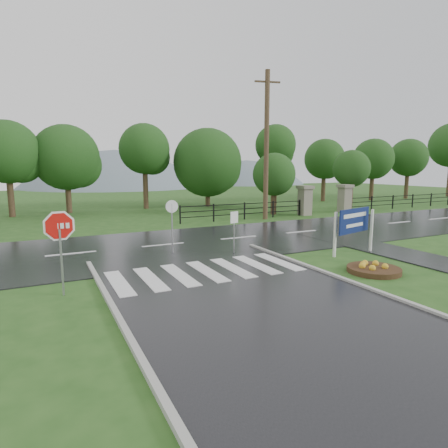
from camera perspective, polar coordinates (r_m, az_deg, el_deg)
ground at (r=9.06m, az=10.71°, el=-15.21°), size 120.00×120.00×0.00m
main_road at (r=17.70m, az=-9.22°, el=-3.30°), size 90.00×8.00×0.04m
walkway at (r=17.58m, az=25.14°, el=-4.10°), size 2.20×11.00×0.04m
crosswalk at (r=13.12m, az=-2.66°, el=-7.17°), size 6.50×2.80×0.02m
pillar_west at (r=29.01m, az=12.23°, el=3.64°), size 1.00×1.00×2.24m
pillar_east at (r=31.66m, az=17.91°, el=3.82°), size 1.00×1.00×2.24m
fence_west at (r=26.11m, az=3.15°, el=2.28°), size 9.58×0.08×1.20m
fence_east at (r=39.94m, az=29.02°, el=3.45°), size 20.58×0.08×1.20m
hills at (r=74.58m, az=-19.08°, el=-6.67°), size 102.00×48.00×48.00m
treeline at (r=31.37m, az=-15.11°, el=1.74°), size 83.20×5.20×10.00m
stop_sign at (r=11.45m, az=-23.76°, el=-1.28°), size 1.14×0.19×2.59m
estate_billboard at (r=16.46m, az=19.24°, el=0.16°), size 2.16×0.63×1.95m
flower_bed at (r=14.13m, az=21.87°, el=-6.33°), size 1.81×1.81×0.36m
reg_sign_small at (r=15.66m, az=1.56°, el=0.11°), size 0.40×0.10×1.81m
reg_sign_round at (r=15.82m, az=-7.93°, el=0.59°), size 0.53×0.08×2.28m
utility_pole_east at (r=26.28m, az=6.48°, el=11.83°), size 1.76×0.55×10.04m
entrance_tree_left at (r=29.04m, az=7.64°, el=7.47°), size 3.26×3.26×4.70m
entrance_tree_right at (r=34.10m, az=18.86°, el=7.97°), size 3.13×3.13×5.07m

